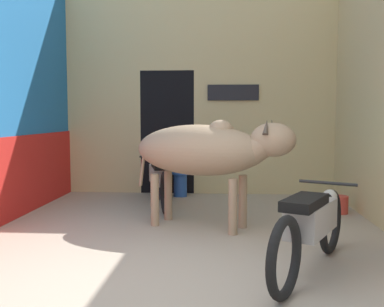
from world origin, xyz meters
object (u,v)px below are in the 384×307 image
at_px(motorcycle_far, 160,178).
at_px(shopkeeper_seated, 161,162).
at_px(cow, 207,150).
at_px(bucket, 339,205).
at_px(motorcycle_near, 311,225).
at_px(plastic_stool, 180,183).

bearing_deg(motorcycle_far, shopkeeper_seated, 95.53).
relative_size(cow, motorcycle_far, 1.08).
relative_size(motorcycle_far, shopkeeper_seated, 1.69).
relative_size(cow, bucket, 8.35).
height_order(motorcycle_near, motorcycle_far, motorcycle_near).
relative_size(motorcycle_far, plastic_stool, 4.63).
xyz_separation_m(cow, motorcycle_far, (-0.81, 1.42, -0.57)).
bearing_deg(shopkeeper_seated, cow, -67.05).
bearing_deg(motorcycle_near, shopkeeper_seated, 117.16).
bearing_deg(cow, motorcycle_near, -57.94).
bearing_deg(plastic_stool, bucket, -26.37).
bearing_deg(shopkeeper_seated, bucket, -20.81).
bearing_deg(cow, plastic_stool, 104.02).
xyz_separation_m(motorcycle_far, plastic_stool, (0.25, 0.80, -0.20)).
height_order(motorcycle_far, plastic_stool, motorcycle_far).
relative_size(cow, shopkeeper_seated, 1.82).
xyz_separation_m(plastic_stool, bucket, (2.49, -1.23, -0.10)).
bearing_deg(shopkeeper_seated, motorcycle_far, -84.47).
bearing_deg(bucket, cow, -152.88).
bearing_deg(shopkeeper_seated, motorcycle_near, -62.84).
relative_size(motorcycle_near, plastic_stool, 4.32).
bearing_deg(motorcycle_far, cow, -60.35).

